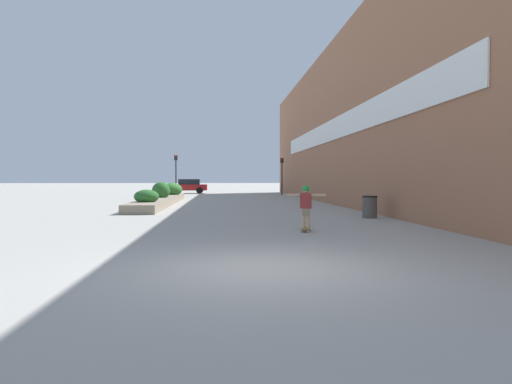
# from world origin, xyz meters

# --- Properties ---
(ground_plane) EXTENTS (300.00, 300.00, 0.00)m
(ground_plane) POSITION_xyz_m (0.00, 0.00, 0.00)
(ground_plane) COLOR #A3A099
(building_wall_right) EXTENTS (0.67, 45.49, 9.51)m
(building_wall_right) POSITION_xyz_m (6.08, 19.13, 4.75)
(building_wall_right) COLOR #9E6647
(building_wall_right) RESTS_ON ground_plane
(planter_box) EXTENTS (1.53, 15.39, 1.29)m
(planter_box) POSITION_xyz_m (-4.11, 19.68, 0.36)
(planter_box) COLOR gray
(planter_box) RESTS_ON ground_plane
(skateboard) EXTENTS (0.43, 0.81, 0.10)m
(skateboard) POSITION_xyz_m (1.72, 5.15, 0.07)
(skateboard) COLOR olive
(skateboard) RESTS_ON ground_plane
(skateboarder) EXTENTS (1.10, 0.38, 1.21)m
(skateboarder) POSITION_xyz_m (1.72, 5.15, 0.83)
(skateboarder) COLOR tan
(skateboarder) RESTS_ON skateboard
(trash_bin) EXTENTS (0.57, 0.57, 0.84)m
(trash_bin) POSITION_xyz_m (4.96, 9.32, 0.42)
(trash_bin) COLOR #514C47
(trash_bin) RESTS_ON ground_plane
(car_leftmost) EXTENTS (3.88, 1.85, 1.47)m
(car_leftmost) POSITION_xyz_m (11.41, 38.41, 0.77)
(car_leftmost) COLOR navy
(car_leftmost) RESTS_ON ground_plane
(car_center_left) EXTENTS (3.84, 2.06, 1.44)m
(car_center_left) POSITION_xyz_m (-3.91, 38.83, 0.76)
(car_center_left) COLOR maroon
(car_center_left) RESTS_ON ground_plane
(traffic_light_left) EXTENTS (0.28, 0.30, 3.61)m
(traffic_light_left) POSITION_xyz_m (-4.68, 33.91, 2.45)
(traffic_light_left) COLOR black
(traffic_light_left) RESTS_ON ground_plane
(traffic_light_right) EXTENTS (0.28, 0.30, 3.38)m
(traffic_light_right) POSITION_xyz_m (4.90, 33.56, 2.31)
(traffic_light_right) COLOR black
(traffic_light_right) RESTS_ON ground_plane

